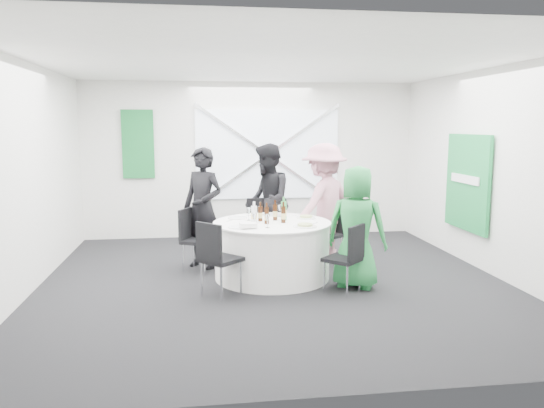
{
  "coord_description": "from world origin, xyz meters",
  "views": [
    {
      "loc": [
        -0.94,
        -6.64,
        2.02
      ],
      "look_at": [
        0.0,
        0.2,
        1.0
      ],
      "focal_mm": 35.0,
      "sensor_mm": 36.0,
      "label": 1
    }
  ],
  "objects": [
    {
      "name": "chair_front_right",
      "position": [
        0.82,
        -0.6,
        0.5
      ],
      "size": [
        0.55,
        0.55,
        0.85
      ],
      "rotation": [
        0.0,
        0.0,
        3.93
      ],
      "color": "black",
      "rests_on": "floor"
    },
    {
      "name": "plate_front_right",
      "position": [
        0.37,
        -0.2,
        0.78
      ],
      "size": [
        0.29,
        0.29,
        0.04
      ],
      "color": "white",
      "rests_on": "banquet_table"
    },
    {
      "name": "beer_bottle_b",
      "position": [
        0.06,
        0.32,
        0.87
      ],
      "size": [
        0.06,
        0.06,
        0.28
      ],
      "color": "#3D1C0B",
      "rests_on": "banquet_table"
    },
    {
      "name": "banquet_table",
      "position": [
        0.0,
        0.2,
        0.38
      ],
      "size": [
        1.56,
        1.56,
        0.76
      ],
      "color": "white",
      "rests_on": "floor"
    },
    {
      "name": "wall_left",
      "position": [
        -3.0,
        0.0,
        1.4
      ],
      "size": [
        0.0,
        6.0,
        6.0
      ],
      "primitive_type": "plane",
      "rotation": [
        1.57,
        0.0,
        1.57
      ],
      "color": "white",
      "rests_on": "floor"
    },
    {
      "name": "plate_back",
      "position": [
        0.07,
        0.7,
        0.77
      ],
      "size": [
        0.28,
        0.28,
        0.01
      ],
      "color": "white",
      "rests_on": "banquet_table"
    },
    {
      "name": "floor",
      "position": [
        0.0,
        0.0,
        0.0
      ],
      "size": [
        6.0,
        6.0,
        0.0
      ],
      "primitive_type": "plane",
      "color": "black",
      "rests_on": "ground"
    },
    {
      "name": "beer_bottle_d",
      "position": [
        -0.09,
        0.07,
        0.87
      ],
      "size": [
        0.06,
        0.06,
        0.28
      ],
      "color": "#3D1C0B",
      "rests_on": "banquet_table"
    },
    {
      "name": "napkin",
      "position": [
        -0.36,
        -0.22,
        0.8
      ],
      "size": [
        0.22,
        0.16,
        0.06
      ],
      "primitive_type": "cube",
      "rotation": [
        0.0,
        0.0,
        0.15
      ],
      "color": "white",
      "rests_on": "plate_front_left"
    },
    {
      "name": "green_sign",
      "position": [
        2.94,
        0.6,
        1.2
      ],
      "size": [
        0.05,
        1.2,
        1.4
      ],
      "primitive_type": "cube",
      "color": "#18853D",
      "rests_on": "wall_right"
    },
    {
      "name": "window_brace_b",
      "position": [
        0.3,
        2.92,
        1.5
      ],
      "size": [
        2.63,
        0.05,
        1.84
      ],
      "primitive_type": "cube",
      "rotation": [
        0.0,
        -0.97,
        0.0
      ],
      "color": "silver",
      "rests_on": "window_panel"
    },
    {
      "name": "chair_back_left",
      "position": [
        -1.05,
        0.72,
        0.51
      ],
      "size": [
        0.54,
        0.53,
        0.88
      ],
      "rotation": [
        0.0,
        0.0,
        1.11
      ],
      "color": "black",
      "rests_on": "floor"
    },
    {
      "name": "chair_front_left",
      "position": [
        -0.77,
        -0.53,
        0.53
      ],
      "size": [
        0.59,
        0.59,
        0.91
      ],
      "rotation": [
        0.0,
        0.0,
        2.33
      ],
      "color": "black",
      "rests_on": "floor"
    },
    {
      "name": "fork_a",
      "position": [
        0.57,
        0.3,
        0.76
      ],
      "size": [
        0.08,
        0.14,
        0.01
      ],
      "primitive_type": "cube",
      "rotation": [
        0.0,
        0.0,
        0.48
      ],
      "color": "silver",
      "rests_on": "banquet_table"
    },
    {
      "name": "beer_bottle_a",
      "position": [
        -0.15,
        0.28,
        0.86
      ],
      "size": [
        0.06,
        0.06,
        0.26
      ],
      "color": "#3D1C0B",
      "rests_on": "banquet_table"
    },
    {
      "name": "knife_c",
      "position": [
        0.54,
        0.01,
        0.76
      ],
      "size": [
        0.1,
        0.13,
        0.01
      ],
      "primitive_type": "cube",
      "rotation": [
        0.0,
        0.0,
        -0.63
      ],
      "color": "silver",
      "rests_on": "banquet_table"
    },
    {
      "name": "wall_back",
      "position": [
        0.0,
        3.0,
        1.4
      ],
      "size": [
        6.0,
        0.0,
        6.0
      ],
      "primitive_type": "plane",
      "rotation": [
        1.57,
        0.0,
        0.0
      ],
      "color": "white",
      "rests_on": "floor"
    },
    {
      "name": "wine_glass_d",
      "position": [
        -0.26,
        -0.08,
        0.88
      ],
      "size": [
        0.07,
        0.07,
        0.17
      ],
      "color": "white",
      "rests_on": "banquet_table"
    },
    {
      "name": "person_man_back_left",
      "position": [
        -0.9,
        0.87,
        0.86
      ],
      "size": [
        0.75,
        0.71,
        1.72
      ],
      "primitive_type": "imported",
      "rotation": [
        0.0,
        0.0,
        -0.64
      ],
      "color": "black",
      "rests_on": "floor"
    },
    {
      "name": "person_man_back",
      "position": [
        0.08,
        1.3,
        0.88
      ],
      "size": [
        0.53,
        0.89,
        1.76
      ],
      "primitive_type": "imported",
      "rotation": [
        0.0,
        0.0,
        -1.64
      ],
      "color": "black",
      "rests_on": "floor"
    },
    {
      "name": "wall_front",
      "position": [
        0.0,
        -3.0,
        1.4
      ],
      "size": [
        6.0,
        0.0,
        6.0
      ],
      "primitive_type": "plane",
      "rotation": [
        -1.57,
        0.0,
        0.0
      ],
      "color": "white",
      "rests_on": "floor"
    },
    {
      "name": "green_water_bottle",
      "position": [
        0.17,
        0.3,
        0.89
      ],
      "size": [
        0.08,
        0.08,
        0.32
      ],
      "color": "green",
      "rests_on": "banquet_table"
    },
    {
      "name": "wine_glass_c",
      "position": [
        -0.3,
        0.36,
        0.88
      ],
      "size": [
        0.07,
        0.07,
        0.17
      ],
      "color": "white",
      "rests_on": "banquet_table"
    },
    {
      "name": "wall_right",
      "position": [
        3.0,
        0.0,
        1.4
      ],
      "size": [
        0.0,
        6.0,
        6.0
      ],
      "primitive_type": "plane",
      "rotation": [
        1.57,
        0.0,
        -1.57
      ],
      "color": "white",
      "rests_on": "floor"
    },
    {
      "name": "knife_d",
      "position": [
        -0.22,
        0.73,
        0.76
      ],
      "size": [
        0.15,
        0.03,
        0.01
      ],
      "primitive_type": "cube",
      "rotation": [
        0.0,
        0.0,
        1.67
      ],
      "color": "silver",
      "rests_on": "banquet_table"
    },
    {
      "name": "knife_b",
      "position": [
        -0.56,
        0.34,
        0.76
      ],
      "size": [
        0.09,
        0.14,
        0.01
      ],
      "primitive_type": "cube",
      "rotation": [
        0.0,
        0.0,
        2.59
      ],
      "color": "silver",
      "rests_on": "banquet_table"
    },
    {
      "name": "plate_back_right",
      "position": [
        0.5,
        0.41,
        0.78
      ],
      "size": [
        0.26,
        0.26,
        0.04
      ],
      "color": "white",
      "rests_on": "banquet_table"
    },
    {
      "name": "green_banner",
      "position": [
        -2.0,
        2.95,
        1.7
      ],
      "size": [
        0.55,
        0.04,
        1.2
      ],
      "primitive_type": "cube",
      "color": "#156D2F",
      "rests_on": "wall_back"
    },
    {
      "name": "fork_c",
      "position": [
        0.36,
        -0.25,
        0.76
      ],
      "size": [
        0.1,
        0.13,
        0.01
      ],
      "primitive_type": "cube",
      "rotation": [
        0.0,
        0.0,
        -0.6
      ],
      "color": "silver",
      "rests_on": "banquet_table"
    },
    {
      "name": "plate_front_left",
      "position": [
        -0.48,
        -0.13,
        0.77
      ],
      "size": [
        0.25,
        0.25,
        0.01
      ],
      "color": "white",
      "rests_on": "banquet_table"
    },
    {
      "name": "beer_bottle_c",
      "position": [
        0.14,
        0.12,
        0.87
      ],
      "size": [
        0.06,
        0.06,
        0.28
      ],
      "color": "#3D1C0B",
      "rests_on": "banquet_table"
    },
    {
      "name": "clear_water_bottle",
      "position": [
        -0.24,
        0.21,
        0.87
      ],
      "size": [
        0.08,
        0.08,
        0.28
      ],
      "color": "silver",
      "rests_on": "banquet_table"
    },
    {
      "name": "chair_back_right",
      "position": [
        0.97,
        0.89,
        0.5
      ],
      "size": [
        0.55,
        0.55,
        0.87
      ],
      "rotation": [
        0.0,
        0.0,
        -0.95
      ],
      "color": "black",
      "rests_on": "floor"
    },
    {
      "name": "person_woman_pink",
      "position": [
        0.86,
        0.87,
        0.89
      ],
      "size": [
        1.23,
        1.12,
        1.77
      ],
      "primitive_type": "imported",
      "rotation": [
        0.0,
        0.0,
        -2.48
      ],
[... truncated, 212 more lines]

